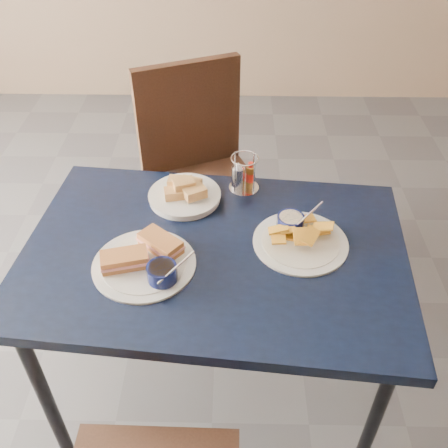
{
  "coord_description": "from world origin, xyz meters",
  "views": [
    {
      "loc": [
        0.06,
        -1.28,
        1.84
      ],
      "look_at": [
        0.04,
        -0.08,
        0.82
      ],
      "focal_mm": 40.0,
      "sensor_mm": 36.0,
      "label": 1
    }
  ],
  "objects_px": {
    "dining_table": "(215,263)",
    "chair_far": "(207,162)",
    "sandwich_plate": "(147,260)",
    "condiment_caddy": "(243,176)",
    "bread_basket": "(185,194)",
    "plantain_plate": "(297,235)"
  },
  "relations": [
    {
      "from": "sandwich_plate",
      "to": "bread_basket",
      "type": "height_order",
      "value": "sandwich_plate"
    },
    {
      "from": "sandwich_plate",
      "to": "condiment_caddy",
      "type": "bearing_deg",
      "value": 53.88
    },
    {
      "from": "condiment_caddy",
      "to": "dining_table",
      "type": "bearing_deg",
      "value": -105.83
    },
    {
      "from": "condiment_caddy",
      "to": "plantain_plate",
      "type": "bearing_deg",
      "value": -58.06
    },
    {
      "from": "chair_far",
      "to": "sandwich_plate",
      "type": "height_order",
      "value": "chair_far"
    },
    {
      "from": "bread_basket",
      "to": "condiment_caddy",
      "type": "bearing_deg",
      "value": 18.52
    },
    {
      "from": "dining_table",
      "to": "plantain_plate",
      "type": "bearing_deg",
      "value": 10.54
    },
    {
      "from": "dining_table",
      "to": "sandwich_plate",
      "type": "height_order",
      "value": "sandwich_plate"
    },
    {
      "from": "dining_table",
      "to": "chair_far",
      "type": "xyz_separation_m",
      "value": [
        -0.06,
        0.76,
        -0.1
      ]
    },
    {
      "from": "dining_table",
      "to": "chair_far",
      "type": "relative_size",
      "value": 1.27
    },
    {
      "from": "chair_far",
      "to": "condiment_caddy",
      "type": "height_order",
      "value": "chair_far"
    },
    {
      "from": "dining_table",
      "to": "bread_basket",
      "type": "xyz_separation_m",
      "value": [
        -0.11,
        0.26,
        0.09
      ]
    },
    {
      "from": "dining_table",
      "to": "chair_far",
      "type": "height_order",
      "value": "chair_far"
    },
    {
      "from": "dining_table",
      "to": "condiment_caddy",
      "type": "xyz_separation_m",
      "value": [
        0.09,
        0.33,
        0.12
      ]
    },
    {
      "from": "sandwich_plate",
      "to": "plantain_plate",
      "type": "xyz_separation_m",
      "value": [
        0.47,
        0.13,
        -0.0
      ]
    },
    {
      "from": "sandwich_plate",
      "to": "condiment_caddy",
      "type": "distance_m",
      "value": 0.5
    },
    {
      "from": "condiment_caddy",
      "to": "bread_basket",
      "type": "bearing_deg",
      "value": -161.48
    },
    {
      "from": "dining_table",
      "to": "chair_far",
      "type": "bearing_deg",
      "value": 94.78
    },
    {
      "from": "bread_basket",
      "to": "dining_table",
      "type": "bearing_deg",
      "value": -66.22
    },
    {
      "from": "dining_table",
      "to": "plantain_plate",
      "type": "distance_m",
      "value": 0.28
    },
    {
      "from": "sandwich_plate",
      "to": "bread_basket",
      "type": "distance_m",
      "value": 0.35
    },
    {
      "from": "chair_far",
      "to": "bread_basket",
      "type": "bearing_deg",
      "value": -95.82
    }
  ]
}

